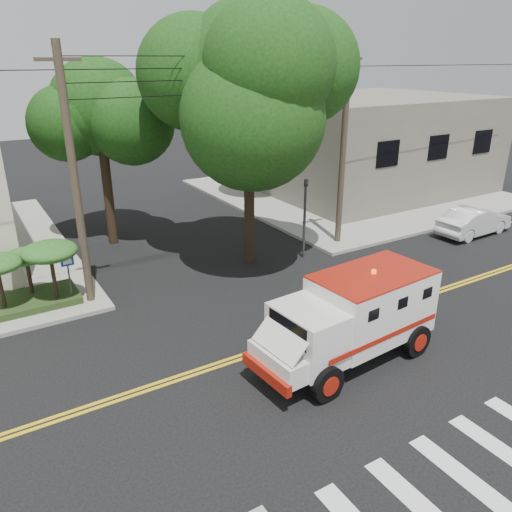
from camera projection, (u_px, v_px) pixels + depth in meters
ground at (311, 334)px, 16.39m from camera, size 100.00×100.00×0.00m
sidewalk_ne at (350, 191)px, 33.58m from camera, size 17.00×17.00×0.15m
building_right at (365, 142)px, 33.56m from camera, size 14.00×12.00×6.00m
utility_pole_left at (75, 184)px, 16.78m from camera, size 0.28×0.28×9.00m
utility_pole_right at (343, 151)px, 22.68m from camera, size 0.28×0.28×9.00m
tree_main at (262, 92)px, 19.58m from camera, size 6.08×5.70×9.85m
tree_left at (109, 123)px, 22.32m from camera, size 4.48×4.20×7.70m
tree_right at (275, 98)px, 30.91m from camera, size 4.80×4.50×8.20m
traffic_signal at (305, 210)px, 21.84m from camera, size 0.15×0.18×3.60m
accessibility_sign at (68, 271)px, 17.79m from camera, size 0.45×0.10×2.02m
palm_planter at (28, 266)px, 17.45m from camera, size 3.52×2.63×2.36m
armored_truck at (353, 315)px, 14.51m from camera, size 5.90×2.69×2.62m
parked_sedan at (474, 221)px, 25.34m from camera, size 4.38×1.66×1.43m
pedestrian_a at (347, 205)px, 27.16m from camera, size 0.71×0.67×1.63m
pedestrian_b at (364, 199)px, 28.04m from camera, size 1.10×1.02×1.81m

